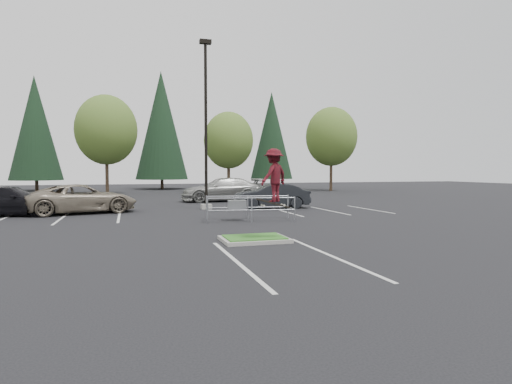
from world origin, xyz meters
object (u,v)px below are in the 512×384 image
object	(u,v)px
car_r_charc	(271,196)
car_far_silver	(222,190)
conif_a	(35,128)
skateboarder	(273,176)
conif_c	(272,136)
light_pole	(206,134)
car_l_tan	(81,199)
decid_b	(106,132)
decid_c	(228,142)
conif_b	(161,125)
decid_d	(331,138)
car_l_black	(8,201)
cart_corral	(240,205)

from	to	relation	value
car_r_charc	car_far_silver	size ratio (longest dim) A/B	0.77
conif_a	skateboarder	world-z (taller)	conif_a
conif_c	car_far_silver	size ratio (longest dim) A/B	2.05
light_pole	car_l_tan	bearing A→B (deg)	-175.91
light_pole	decid_b	distance (m)	19.70
decid_c	conif_b	distance (m)	12.51
decid_c	decid_d	bearing A→B (deg)	2.39
car_l_black	car_l_tan	bearing A→B (deg)	-75.73
light_pole	skateboarder	distance (m)	12.74
conif_c	decid_c	bearing A→B (deg)	-129.64
conif_a	car_far_silver	size ratio (longest dim) A/B	2.13
conif_b	conif_a	bearing A→B (deg)	-177.95
decid_d	cart_corral	xyz separation A→B (m)	(-17.00, -24.57, -5.19)
decid_b	conif_a	bearing A→B (deg)	130.17
light_pole	cart_corral	world-z (taller)	light_pole
car_l_black	conif_a	bearing A→B (deg)	17.39
car_l_tan	car_r_charc	size ratio (longest dim) A/B	1.23
conif_c	car_l_black	world-z (taller)	conif_c
light_pole	decid_d	world-z (taller)	light_pole
car_l_tan	car_r_charc	xyz separation A→B (m)	(11.00, 0.00, -0.03)
decid_d	car_l_tan	size ratio (longest dim) A/B	1.64
conif_b	cart_corral	world-z (taller)	conif_b
car_l_black	light_pole	bearing A→B (deg)	-76.20
decid_c	conif_a	size ratio (longest dim) A/B	0.64
skateboarder	car_l_tan	bearing A→B (deg)	-92.10
conif_a	cart_corral	xyz separation A→B (m)	(14.99, -34.24, -6.37)
conif_a	car_l_tan	xyz separation A→B (m)	(7.50, -28.50, -6.30)
decid_b	conif_a	xyz separation A→B (m)	(-7.99, 9.47, 1.05)
cart_corral	skateboarder	bearing A→B (deg)	-86.61
skateboarder	car_l_black	size ratio (longest dim) A/B	0.37
decid_b	car_l_black	world-z (taller)	decid_b
cart_corral	conif_c	bearing A→B (deg)	76.98
decid_d	car_far_silver	bearing A→B (deg)	-141.03
car_r_charc	car_far_silver	distance (m)	6.73
car_far_silver	conif_c	bearing A→B (deg)	151.21
decid_d	skateboarder	distance (m)	35.67
car_l_tan	decid_b	bearing A→B (deg)	-16.14
conif_c	light_pole	bearing A→B (deg)	-116.15
decid_c	conif_c	size ratio (longest dim) A/B	0.67
conif_c	car_l_tan	bearing A→B (deg)	-126.21
decid_c	conif_b	size ratio (longest dim) A/B	0.58
decid_b	car_r_charc	distance (m)	22.37
decid_c	skateboarder	size ratio (longest dim) A/B	4.31
cart_corral	car_r_charc	world-z (taller)	car_r_charc
decid_c	car_l_black	bearing A→B (deg)	-130.65
decid_b	cart_corral	size ratio (longest dim) A/B	2.28
decid_d	conif_c	size ratio (longest dim) A/B	0.75
decid_c	car_far_silver	bearing A→B (deg)	-105.34
conif_b	decid_c	bearing A→B (deg)	-60.68
decid_b	decid_d	xyz separation A→B (m)	(24.00, -0.20, -0.13)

